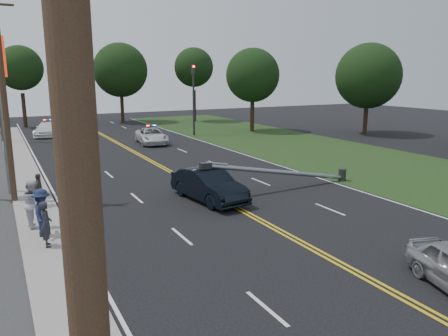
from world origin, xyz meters
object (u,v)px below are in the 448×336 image
emergency_b (48,129)px  bystander_b (33,204)px  traffic_signal (194,94)px  utility_pole_near (83,236)px  utility_pole_mid (4,98)px  fallen_streetlight (288,172)px  bystander_a (46,224)px  emergency_a (152,136)px  bystander_d (39,190)px  crashed_sedan (209,185)px  bystander_c (42,213)px

emergency_b → bystander_b: size_ratio=2.65×
emergency_b → traffic_signal: bearing=-5.8°
utility_pole_near → utility_pole_mid: 20.00m
fallen_streetlight → bystander_a: (-12.61, -2.96, 0.03)m
traffic_signal → emergency_a: traffic_signal is taller
bystander_b → bystander_d: (0.46, 2.94, -0.18)m
utility_pole_near → emergency_a: 36.92m
utility_pole_mid → bystander_d: 4.59m
fallen_streetlight → utility_pole_mid: utility_pole_mid is taller
emergency_a → emergency_b: size_ratio=0.98×
emergency_b → bystander_b: 29.10m
emergency_a → emergency_b: (-7.66, 9.69, 0.04)m
fallen_streetlight → utility_pole_mid: (-13.39, 4.00, 4.17)m
emergency_a → emergency_b: 12.35m
bystander_b → crashed_sedan: bearing=-93.7°
bystander_a → bystander_b: 2.47m
crashed_sedan → utility_pole_near: bearing=-125.7°
bystander_a → bystander_b: bearing=5.5°
traffic_signal → utility_pole_near: 41.84m
utility_pole_near → bystander_b: utility_pole_near is taller
utility_pole_near → emergency_a: (11.87, 34.69, -4.39)m
utility_pole_near → utility_pole_mid: (0.00, 20.00, 0.00)m
bystander_b → bystander_c: 1.30m
emergency_a → utility_pole_mid: bearing=-122.4°
traffic_signal → bystander_a: size_ratio=4.24×
utility_pole_near → emergency_a: utility_pole_near is taller
utility_pole_near → bystander_c: (0.77, 14.23, -4.05)m
fallen_streetlight → emergency_b: fallen_streetlight is taller
crashed_sedan → bystander_a: bearing=-167.0°
utility_pole_near → emergency_a: bearing=71.1°
fallen_streetlight → utility_pole_near: bearing=-129.9°
emergency_b → bystander_c: bearing=-76.6°
crashed_sedan → bystander_d: 7.95m
fallen_streetlight → bystander_d: fallen_streetlight is taller
fallen_streetlight → bystander_b: size_ratio=4.89×
traffic_signal → emergency_b: bearing=154.4°
fallen_streetlight → bystander_b: bearing=-177.8°
traffic_signal → bystander_c: traffic_signal is taller
crashed_sedan → utility_pole_mid: bearing=147.2°
utility_pole_near → bystander_c: bearing=86.9°
crashed_sedan → bystander_d: (-7.55, 2.49, 0.10)m
utility_pole_mid → bystander_d: size_ratio=6.48×
bystander_c → traffic_signal: bearing=-19.2°
crashed_sedan → emergency_a: crashed_sedan is taller
utility_pole_mid → bystander_d: utility_pole_mid is taller
bystander_a → utility_pole_near: bearing=176.9°
bystander_b → bystander_d: bystander_b is taller
bystander_a → bystander_d: 5.41m
crashed_sedan → bystander_a: size_ratio=2.90×
fallen_streetlight → bystander_a: bearing=-166.8°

